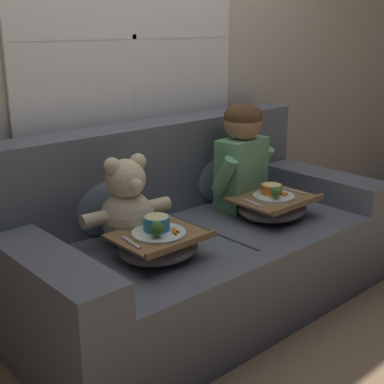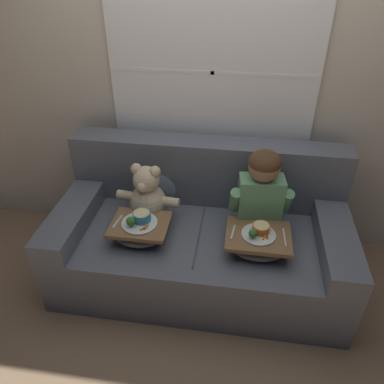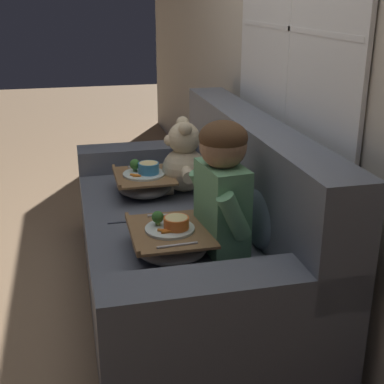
{
  "view_description": "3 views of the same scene",
  "coord_description": "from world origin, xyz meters",
  "px_view_note": "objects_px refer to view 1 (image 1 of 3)",
  "views": [
    {
      "loc": [
        -1.71,
        -1.82,
        1.42
      ],
      "look_at": [
        -0.02,
        0.06,
        0.62
      ],
      "focal_mm": 50.0,
      "sensor_mm": 36.0,
      "label": 1
    },
    {
      "loc": [
        0.23,
        -1.96,
        2.09
      ],
      "look_at": [
        -0.08,
        0.14,
        0.64
      ],
      "focal_mm": 35.0,
      "sensor_mm": 36.0,
      "label": 2
    },
    {
      "loc": [
        2.45,
        -0.52,
        1.51
      ],
      "look_at": [
        0.15,
        0.02,
        0.63
      ],
      "focal_mm": 50.0,
      "sensor_mm": 36.0,
      "label": 3
    }
  ],
  "objects_px": {
    "teddy_bear": "(128,207)",
    "lap_tray_child": "(273,206)",
    "throw_pillow_behind_teddy": "(103,197)",
    "child_figure": "(242,151)",
    "throw_pillow_behind_child": "(215,169)",
    "couch": "(193,245)",
    "lap_tray_teddy": "(159,244)"
  },
  "relations": [
    {
      "from": "teddy_bear",
      "to": "lap_tray_child",
      "type": "relative_size",
      "value": 1.11
    },
    {
      "from": "throw_pillow_behind_teddy",
      "to": "child_figure",
      "type": "height_order",
      "value": "child_figure"
    },
    {
      "from": "child_figure",
      "to": "teddy_bear",
      "type": "xyz_separation_m",
      "value": [
        -0.77,
        -0.0,
        -0.14
      ]
    },
    {
      "from": "throw_pillow_behind_teddy",
      "to": "child_figure",
      "type": "bearing_deg",
      "value": -14.87
    },
    {
      "from": "teddy_bear",
      "to": "lap_tray_child",
      "type": "bearing_deg",
      "value": -16.44
    },
    {
      "from": "throw_pillow_behind_child",
      "to": "child_figure",
      "type": "height_order",
      "value": "child_figure"
    },
    {
      "from": "throw_pillow_behind_teddy",
      "to": "lap_tray_child",
      "type": "height_order",
      "value": "throw_pillow_behind_teddy"
    },
    {
      "from": "child_figure",
      "to": "couch",
      "type": "bearing_deg",
      "value": -176.26
    },
    {
      "from": "throw_pillow_behind_child",
      "to": "lap_tray_teddy",
      "type": "relative_size",
      "value": 1.03
    },
    {
      "from": "couch",
      "to": "throw_pillow_behind_teddy",
      "type": "relative_size",
      "value": 4.96
    },
    {
      "from": "couch",
      "to": "child_figure",
      "type": "xyz_separation_m",
      "value": [
        0.38,
        0.03,
        0.43
      ]
    },
    {
      "from": "couch",
      "to": "lap_tray_teddy",
      "type": "height_order",
      "value": "couch"
    },
    {
      "from": "lap_tray_teddy",
      "to": "lap_tray_child",
      "type": "bearing_deg",
      "value": -0.02
    },
    {
      "from": "throw_pillow_behind_child",
      "to": "teddy_bear",
      "type": "distance_m",
      "value": 0.8
    },
    {
      "from": "throw_pillow_behind_child",
      "to": "teddy_bear",
      "type": "relative_size",
      "value": 0.86
    },
    {
      "from": "lap_tray_child",
      "to": "lap_tray_teddy",
      "type": "bearing_deg",
      "value": 179.98
    },
    {
      "from": "couch",
      "to": "lap_tray_child",
      "type": "height_order",
      "value": "couch"
    },
    {
      "from": "couch",
      "to": "teddy_bear",
      "type": "relative_size",
      "value": 4.34
    },
    {
      "from": "teddy_bear",
      "to": "lap_tray_teddy",
      "type": "bearing_deg",
      "value": -89.87
    },
    {
      "from": "throw_pillow_behind_child",
      "to": "child_figure",
      "type": "relative_size",
      "value": 0.67
    },
    {
      "from": "throw_pillow_behind_child",
      "to": "lap_tray_teddy",
      "type": "bearing_deg",
      "value": -150.46
    },
    {
      "from": "child_figure",
      "to": "teddy_bear",
      "type": "relative_size",
      "value": 1.28
    },
    {
      "from": "throw_pillow_behind_child",
      "to": "lap_tray_child",
      "type": "height_order",
      "value": "throw_pillow_behind_child"
    },
    {
      "from": "couch",
      "to": "child_figure",
      "type": "distance_m",
      "value": 0.58
    },
    {
      "from": "throw_pillow_behind_teddy",
      "to": "child_figure",
      "type": "relative_size",
      "value": 0.69
    },
    {
      "from": "throw_pillow_behind_child",
      "to": "throw_pillow_behind_teddy",
      "type": "distance_m",
      "value": 0.77
    },
    {
      "from": "child_figure",
      "to": "teddy_bear",
      "type": "height_order",
      "value": "child_figure"
    },
    {
      "from": "couch",
      "to": "throw_pillow_behind_child",
      "type": "distance_m",
      "value": 0.53
    },
    {
      "from": "child_figure",
      "to": "throw_pillow_behind_child",
      "type": "bearing_deg",
      "value": 90.03
    },
    {
      "from": "lap_tray_child",
      "to": "lap_tray_teddy",
      "type": "distance_m",
      "value": 0.77
    },
    {
      "from": "throw_pillow_behind_child",
      "to": "lap_tray_child",
      "type": "relative_size",
      "value": 0.95
    },
    {
      "from": "child_figure",
      "to": "lap_tray_child",
      "type": "distance_m",
      "value": 0.34
    }
  ]
}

